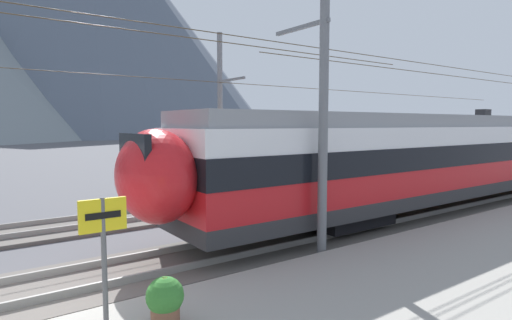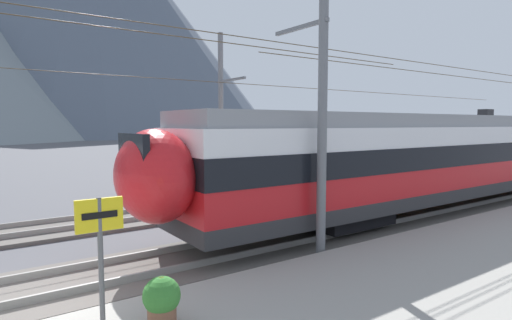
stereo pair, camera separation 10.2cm
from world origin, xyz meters
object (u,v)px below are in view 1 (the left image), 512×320
catenary_mast_mid (320,102)px  platform_sign (103,235)px  train_far_track (440,144)px  train_near_platform (477,153)px  catenary_mast_far_side (222,114)px  potted_plant_platform_edge (165,299)px

catenary_mast_mid → platform_sign: size_ratio=19.64×
train_far_track → platform_sign: size_ratio=15.90×
train_near_platform → train_far_track: same height
catenary_mast_mid → platform_sign: (-5.77, -1.34, -2.23)m
train_near_platform → catenary_mast_far_side: 11.61m
catenary_mast_mid → train_far_track: bearing=22.0°
train_near_platform → catenary_mast_mid: catenary_mast_mid is taller
train_far_track → catenary_mast_far_side: 15.38m
platform_sign → train_near_platform: bearing=9.8°
train_far_track → potted_plant_platform_edge: size_ratio=42.50×
catenary_mast_mid → platform_sign: bearing=-167.0°
catenary_mast_mid → platform_sign: catenary_mast_mid is taller
train_near_platform → train_far_track: (6.26, 5.47, 0.00)m
train_far_track → catenary_mast_mid: bearing=-158.0°
catenary_mast_mid → catenary_mast_far_side: (2.34, 8.83, -0.11)m
train_near_platform → catenary_mast_far_side: size_ratio=0.77×
catenary_mast_mid → potted_plant_platform_edge: 6.17m
train_far_track → catenary_mast_far_side: catenary_mast_far_side is taller
catenary_mast_far_side → platform_sign: size_ratio=19.64×
train_near_platform → train_far_track: size_ratio=0.95×
train_far_track → platform_sign: train_far_track is taller
catenary_mast_far_side → platform_sign: bearing=-128.6°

